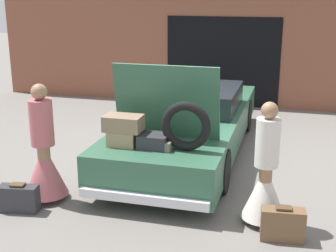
% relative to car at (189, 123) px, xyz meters
% --- Properties ---
extents(ground_plane, '(40.00, 40.00, 0.00)m').
position_rel_car_xyz_m(ground_plane, '(0.00, 0.02, -0.55)').
color(ground_plane, slate).
extents(garage_wall_back, '(12.00, 0.14, 2.80)m').
position_rel_car_xyz_m(garage_wall_back, '(0.00, 3.76, 0.84)').
color(garage_wall_back, brown).
rests_on(garage_wall_back, ground_plane).
extents(car, '(1.86, 5.32, 1.83)m').
position_rel_car_xyz_m(car, '(0.00, 0.00, 0.00)').
color(car, '#336047').
rests_on(car, ground_plane).
extents(person_left, '(0.60, 0.60, 1.65)m').
position_rel_car_xyz_m(person_left, '(-1.49, -2.42, 0.04)').
color(person_left, '#997051').
rests_on(person_left, ground_plane).
extents(person_right, '(0.56, 0.56, 1.57)m').
position_rel_car_xyz_m(person_right, '(1.49, -2.32, 0.01)').
color(person_right, '#997051').
rests_on(person_right, ground_plane).
extents(suitcase_beside_left_person, '(0.54, 0.28, 0.39)m').
position_rel_car_xyz_m(suitcase_beside_left_person, '(-1.65, -2.85, -0.37)').
color(suitcase_beside_left_person, '#2D2D33').
rests_on(suitcase_beside_left_person, ground_plane).
extents(suitcase_beside_right_person, '(0.53, 0.26, 0.42)m').
position_rel_car_xyz_m(suitcase_beside_right_person, '(1.74, -2.69, -0.35)').
color(suitcase_beside_right_person, brown).
rests_on(suitcase_beside_right_person, ground_plane).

